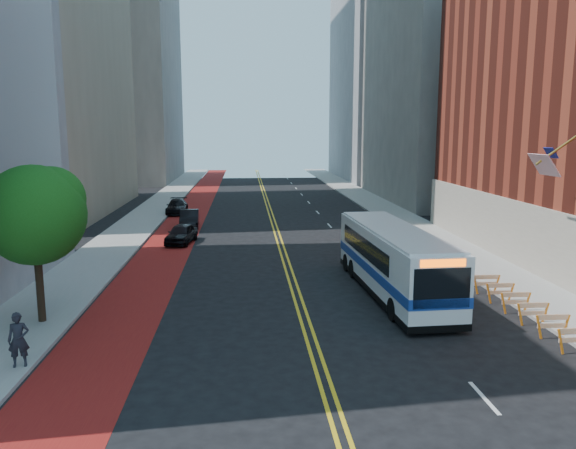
# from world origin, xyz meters

# --- Properties ---
(ground) EXTENTS (160.00, 160.00, 0.00)m
(ground) POSITION_xyz_m (0.00, 0.00, 0.00)
(ground) COLOR black
(ground) RESTS_ON ground
(sidewalk_left) EXTENTS (4.00, 140.00, 0.15)m
(sidewalk_left) POSITION_xyz_m (-12.00, 30.00, 0.07)
(sidewalk_left) COLOR gray
(sidewalk_left) RESTS_ON ground
(sidewalk_right) EXTENTS (4.00, 140.00, 0.15)m
(sidewalk_right) POSITION_xyz_m (12.00, 30.00, 0.07)
(sidewalk_right) COLOR gray
(sidewalk_right) RESTS_ON ground
(bus_lane_paint) EXTENTS (3.60, 140.00, 0.01)m
(bus_lane_paint) POSITION_xyz_m (-8.10, 30.00, 0.00)
(bus_lane_paint) COLOR maroon
(bus_lane_paint) RESTS_ON ground
(center_line_inner) EXTENTS (0.14, 140.00, 0.01)m
(center_line_inner) POSITION_xyz_m (-0.18, 30.00, 0.00)
(center_line_inner) COLOR gold
(center_line_inner) RESTS_ON ground
(center_line_outer) EXTENTS (0.14, 140.00, 0.01)m
(center_line_outer) POSITION_xyz_m (0.18, 30.00, 0.00)
(center_line_outer) COLOR gold
(center_line_outer) RESTS_ON ground
(lane_dashes) EXTENTS (0.14, 98.20, 0.01)m
(lane_dashes) POSITION_xyz_m (4.80, 38.00, 0.01)
(lane_dashes) COLOR silver
(lane_dashes) RESTS_ON ground
(midrise_right_near) EXTENTS (18.00, 26.00, 40.00)m
(midrise_right_near) POSITION_xyz_m (23.00, 48.00, 20.00)
(midrise_right_near) COLOR slate
(midrise_right_near) RESTS_ON ground
(midrise_right_far) EXTENTS (20.00, 28.00, 55.00)m
(midrise_right_far) POSITION_xyz_m (24.00, 78.00, 27.50)
(midrise_right_far) COLOR gray
(midrise_right_far) RESTS_ON ground
(construction_barriers) EXTENTS (1.42, 10.91, 1.00)m
(construction_barriers) POSITION_xyz_m (9.60, 3.42, 0.68)
(construction_barriers) COLOR orange
(construction_barriers) RESTS_ON ground
(street_tree) EXTENTS (4.20, 4.20, 6.70)m
(street_tree) POSITION_xyz_m (-11.24, 6.04, 4.91)
(street_tree) COLOR black
(street_tree) RESTS_ON sidewalk_left
(transit_bus) EXTENTS (3.30, 12.46, 3.39)m
(transit_bus) POSITION_xyz_m (4.88, 9.39, 1.77)
(transit_bus) COLOR silver
(transit_bus) RESTS_ON ground
(car_a) EXTENTS (2.38, 4.40, 1.42)m
(car_a) POSITION_xyz_m (-7.25, 23.23, 0.71)
(car_a) COLOR black
(car_a) RESTS_ON ground
(car_b) EXTENTS (1.81, 4.55, 1.47)m
(car_b) POSITION_xyz_m (-7.32, 30.23, 0.74)
(car_b) COLOR black
(car_b) RESTS_ON ground
(car_c) EXTENTS (2.14, 4.92, 1.41)m
(car_c) POSITION_xyz_m (-9.30, 38.28, 0.70)
(car_c) COLOR black
(car_c) RESTS_ON ground
(pedestrian) EXTENTS (0.79, 0.61, 1.92)m
(pedestrian) POSITION_xyz_m (-10.40, 1.24, 1.11)
(pedestrian) COLOR black
(pedestrian) RESTS_ON sidewalk_left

